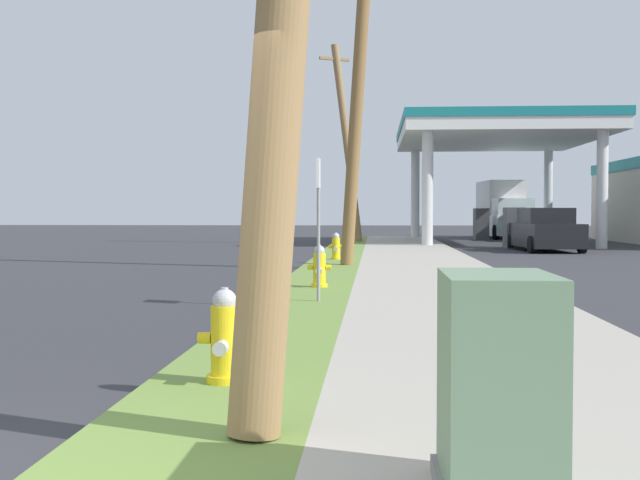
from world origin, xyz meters
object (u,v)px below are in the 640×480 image
utility_pole_midground (359,66)px  car_black_by_far_pump (544,231)px  fire_hydrant_third (336,248)px  utility_pole_background (347,142)px  car_teal_by_near_pump (529,226)px  truck_white_at_forecourt (503,211)px  street_sign_post (318,199)px  fire_hydrant_second (319,269)px  utility_cabinet (497,395)px  fire_hydrant_nearest (225,341)px

utility_pole_midground → car_black_by_far_pump: bearing=56.9°
fire_hydrant_third → utility_pole_background: 13.85m
car_teal_by_near_pump → truck_white_at_forecourt: 4.34m
fire_hydrant_third → car_teal_by_near_pump: 20.15m
utility_pole_midground → truck_white_at_forecourt: 26.10m
truck_white_at_forecourt → street_sign_post: bearing=-103.2°
utility_pole_midground → car_black_by_far_pump: (6.56, 10.08, -4.31)m
fire_hydrant_third → car_black_by_far_pump: size_ratio=0.16×
fire_hydrant_second → street_sign_post: 2.56m
utility_pole_midground → utility_cabinet: 17.06m
utility_cabinet → fire_hydrant_second: bearing=98.4°
utility_cabinet → car_black_by_far_pump: 27.11m
car_black_by_far_pump → utility_pole_background: bearing=143.2°
fire_hydrant_second → utility_pole_midground: (0.58, 5.89, 4.58)m
street_sign_post → car_black_by_far_pump: (7.00, 18.22, -0.91)m
car_teal_by_near_pump → utility_cabinet: bearing=-100.7°
fire_hydrant_nearest → utility_cabinet: bearing=-54.9°
utility_pole_midground → truck_white_at_forecourt: (7.31, 24.80, -3.54)m
fire_hydrant_second → truck_white_at_forecourt: truck_white_at_forecourt is taller
utility_pole_background → utility_cabinet: bearing=-86.7°
utility_pole_midground → truck_white_at_forecourt: bearing=73.6°
street_sign_post → truck_white_at_forecourt: 33.84m
fire_hydrant_nearest → car_teal_by_near_pump: bearing=75.8°
fire_hydrant_third → street_sign_post: street_sign_post is taller
utility_pole_background → car_black_by_far_pump: utility_pole_background is taller
truck_white_at_forecourt → car_black_by_far_pump: bearing=-92.9°
utility_pole_background → utility_cabinet: 32.35m
fire_hydrant_second → utility_pole_midground: utility_pole_midground is taller
street_sign_post → truck_white_at_forecourt: truck_white_at_forecourt is taller
utility_cabinet → fire_hydrant_third: bearing=95.0°
utility_pole_background → truck_white_at_forecourt: (8.17, 9.18, -3.00)m
utility_pole_background → car_black_by_far_pump: size_ratio=1.86×
utility_pole_midground → truck_white_at_forecourt: size_ratio=1.48×
fire_hydrant_third → utility_pole_midground: bearing=-73.9°
car_black_by_far_pump → fire_hydrant_nearest: bearing=-106.9°
fire_hydrant_third → street_sign_post: size_ratio=0.35×
utility_pole_midground → street_sign_post: utility_pole_midground is taller
fire_hydrant_nearest → utility_pole_background: size_ratio=0.09×
fire_hydrant_second → utility_cabinet: utility_cabinet is taller
utility_pole_background → street_sign_post: size_ratio=4.04×
fire_hydrant_nearest → utility_cabinet: (1.74, -2.47, 0.16)m
fire_hydrant_second → car_black_by_far_pump: size_ratio=0.16×
fire_hydrant_second → utility_cabinet: size_ratio=0.71×
fire_hydrant_nearest → utility_pole_midground: utility_pole_midground is taller
fire_hydrant_nearest → street_sign_post: street_sign_post is taller
fire_hydrant_third → truck_white_at_forecourt: size_ratio=0.11×
fire_hydrant_nearest → utility_pole_midground: size_ratio=0.08×
street_sign_post → car_teal_by_near_pump: bearing=73.7°
utility_pole_midground → car_black_by_far_pump: size_ratio=2.09×
street_sign_post → car_black_by_far_pump: street_sign_post is taller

